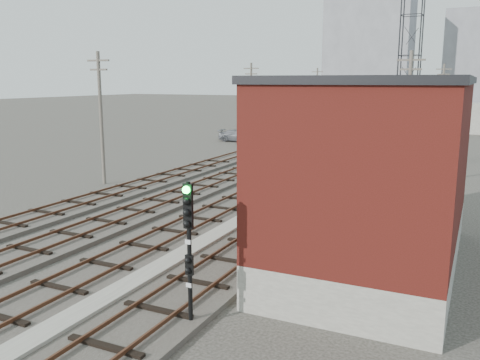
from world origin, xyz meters
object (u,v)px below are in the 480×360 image
Objects in this scene: site_trailer at (300,128)px; car_grey at (238,136)px; car_silver at (256,140)px; car_red at (268,136)px; signal_mast at (189,242)px; switch_stand at (336,151)px.

site_trailer is 9.17m from car_grey.
car_silver reaches higher than car_grey.
site_trailer is 10.96m from car_silver.
signal_mast is at bearing -143.46° from car_red.
site_trailer reaches higher than car_red.
car_red is at bearing 162.19° from switch_stand.
signal_mast is 34.43m from switch_stand.
car_silver is at bearing -131.47° from car_grey.
site_trailer is (-13.54, 49.65, -1.38)m from signal_mast.
car_silver is (-14.83, 38.78, -1.89)m from signal_mast.
site_trailer reaches higher than switch_stand.
car_grey is at bearing 137.50° from car_red.
car_silver is at bearing 110.93° from signal_mast.
car_grey is at bearing 113.81° from signal_mast.
switch_stand is 17.93m from site_trailer.
signal_mast is 45.91m from car_grey.
car_silver is (0.62, -4.99, 0.09)m from car_red.
car_silver is 4.87m from car_grey.
switch_stand is 0.23× the size of site_trailer.
switch_stand reaches higher than car_grey.
signal_mast is 3.13× the size of switch_stand.
car_grey is (-13.81, 7.91, 0.04)m from switch_stand.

